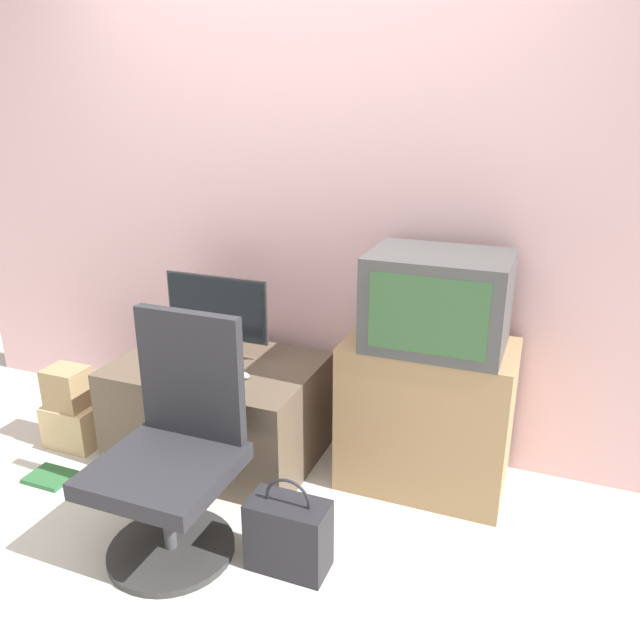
% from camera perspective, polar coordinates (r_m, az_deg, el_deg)
% --- Properties ---
extents(ground_plane, '(12.00, 12.00, 0.00)m').
position_cam_1_polar(ground_plane, '(2.61, -13.53, -22.69)').
color(ground_plane, beige).
extents(wall_back, '(4.40, 0.05, 2.60)m').
position_cam_1_polar(wall_back, '(3.13, -1.47, 11.69)').
color(wall_back, beige).
rests_on(wall_back, ground_plane).
extents(desk, '(0.98, 0.69, 0.51)m').
position_cam_1_polar(desk, '(3.21, -9.17, -8.08)').
color(desk, brown).
rests_on(desk, ground_plane).
extents(side_stand, '(0.75, 0.45, 0.71)m').
position_cam_1_polar(side_stand, '(2.95, 9.65, -8.54)').
color(side_stand, '#A37F56').
rests_on(side_stand, ground_plane).
extents(main_monitor, '(0.55, 0.17, 0.41)m').
position_cam_1_polar(main_monitor, '(3.11, -9.41, 0.48)').
color(main_monitor, '#2D2D2D').
rests_on(main_monitor, desk).
extents(keyboard, '(0.37, 0.12, 0.01)m').
position_cam_1_polar(keyboard, '(3.02, -11.12, -4.47)').
color(keyboard, silver).
rests_on(keyboard, desk).
extents(mouse, '(0.06, 0.04, 0.03)m').
position_cam_1_polar(mouse, '(2.91, -7.05, -5.07)').
color(mouse, silver).
rests_on(mouse, desk).
extents(crt_tv, '(0.59, 0.43, 0.41)m').
position_cam_1_polar(crt_tv, '(2.71, 10.70, 1.73)').
color(crt_tv, '#474747').
rests_on(crt_tv, side_stand).
extents(office_chair, '(0.51, 0.51, 0.96)m').
position_cam_1_polar(office_chair, '(2.58, -13.20, -12.05)').
color(office_chair, '#333333').
rests_on(office_chair, ground_plane).
extents(cardboard_box_lower, '(0.28, 0.18, 0.23)m').
position_cam_1_polar(cardboard_box_lower, '(3.56, -21.66, -8.97)').
color(cardboard_box_lower, '#D1B27F').
rests_on(cardboard_box_lower, ground_plane).
extents(cardboard_box_upper, '(0.20, 0.16, 0.21)m').
position_cam_1_polar(cardboard_box_upper, '(3.46, -22.12, -5.76)').
color(cardboard_box_upper, '#A3845B').
rests_on(cardboard_box_upper, cardboard_box_lower).
extents(handbag, '(0.31, 0.17, 0.40)m').
position_cam_1_polar(handbag, '(2.54, -2.90, -18.99)').
color(handbag, '#232328').
rests_on(handbag, ground_plane).
extents(book, '(0.21, 0.16, 0.02)m').
position_cam_1_polar(book, '(3.36, -23.46, -13.04)').
color(book, '#2D6638').
rests_on(book, ground_plane).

